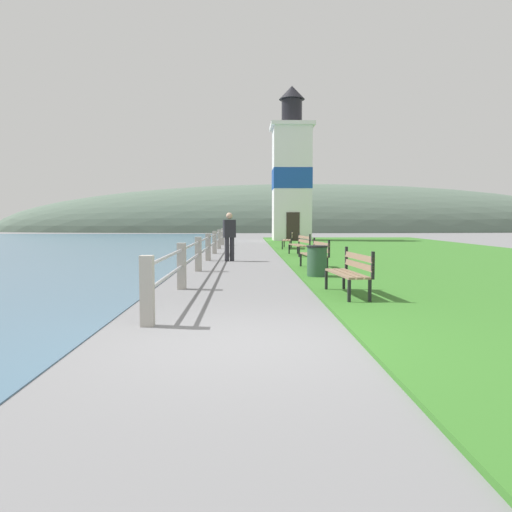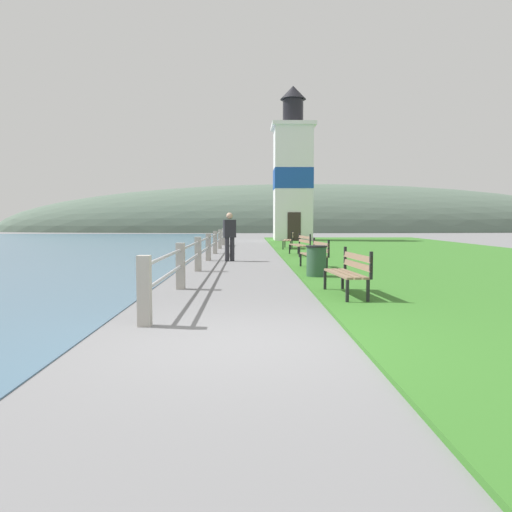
% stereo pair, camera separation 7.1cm
% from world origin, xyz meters
% --- Properties ---
extents(ground_plane, '(160.00, 160.00, 0.00)m').
position_xyz_m(ground_plane, '(0.00, 0.00, 0.00)').
color(ground_plane, slate).
extents(grass_verge, '(12.00, 41.42, 0.06)m').
position_xyz_m(grass_verge, '(7.43, 13.81, 0.03)').
color(grass_verge, '#387528').
rests_on(grass_verge, ground_plane).
extents(seawall_railing, '(0.18, 22.65, 1.00)m').
position_xyz_m(seawall_railing, '(-1.33, 12.23, 0.57)').
color(seawall_railing, '#A8A399').
rests_on(seawall_railing, ground_plane).
extents(park_bench_near, '(0.62, 1.68, 0.94)m').
position_xyz_m(park_bench_near, '(2.05, 3.45, 0.54)').
color(park_bench_near, '#846B51').
rests_on(park_bench_near, ground_plane).
extents(park_bench_midway, '(0.65, 1.81, 0.94)m').
position_xyz_m(park_bench_midway, '(2.10, 8.52, 0.54)').
color(park_bench_midway, '#846B51').
rests_on(park_bench_midway, ground_plane).
extents(park_bench_far, '(0.71, 1.90, 0.94)m').
position_xyz_m(park_bench_far, '(2.26, 14.09, 0.54)').
color(park_bench_far, '#846B51').
rests_on(park_bench_far, ground_plane).
extents(park_bench_by_lighthouse, '(0.70, 1.91, 0.94)m').
position_xyz_m(park_bench_by_lighthouse, '(2.20, 18.96, 0.54)').
color(park_bench_by_lighthouse, '#846B51').
rests_on(park_bench_by_lighthouse, ground_plane).
extents(lighthouse, '(3.00, 3.00, 10.78)m').
position_xyz_m(lighthouse, '(3.26, 29.37, 4.63)').
color(lighthouse, white).
rests_on(lighthouse, ground_plane).
extents(person_strolling, '(0.48, 0.35, 1.75)m').
position_xyz_m(person_strolling, '(-0.54, 12.00, 0.95)').
color(person_strolling, '#28282D').
rests_on(person_strolling, ground_plane).
extents(trash_bin, '(0.54, 0.54, 0.84)m').
position_xyz_m(trash_bin, '(1.86, 6.62, 0.42)').
color(trash_bin, '#2D5138').
rests_on(trash_bin, ground_plane).
extents(distant_hillside, '(80.00, 16.00, 12.00)m').
position_xyz_m(distant_hillside, '(8.00, 57.61, 0.00)').
color(distant_hillside, '#566B5B').
rests_on(distant_hillside, ground_plane).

